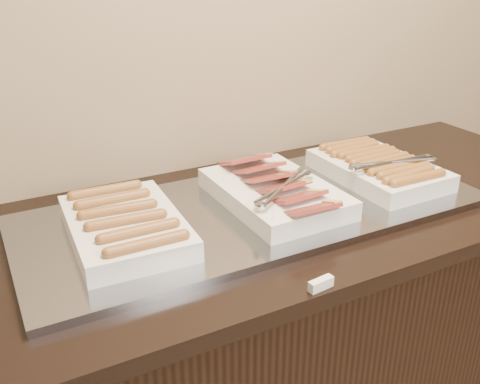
% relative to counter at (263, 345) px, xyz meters
% --- Properties ---
extents(counter, '(2.06, 0.76, 0.90)m').
position_rel_counter_xyz_m(counter, '(0.00, 0.00, 0.00)').
color(counter, black).
rests_on(counter, ground).
extents(warming_tray, '(1.20, 0.50, 0.02)m').
position_rel_counter_xyz_m(warming_tray, '(-0.03, 0.00, 0.46)').
color(warming_tray, gray).
rests_on(warming_tray, counter).
extents(dish_left, '(0.26, 0.38, 0.07)m').
position_rel_counter_xyz_m(dish_left, '(-0.38, 0.00, 0.50)').
color(dish_left, silver).
rests_on(dish_left, warming_tray).
extents(dish_center, '(0.27, 0.41, 0.09)m').
position_rel_counter_xyz_m(dish_center, '(0.02, -0.00, 0.50)').
color(dish_center, silver).
rests_on(dish_center, warming_tray).
extents(dish_right, '(0.27, 0.37, 0.08)m').
position_rel_counter_xyz_m(dish_right, '(0.37, -0.00, 0.50)').
color(dish_right, silver).
rests_on(dish_right, warming_tray).
extents(label_holder, '(0.06, 0.02, 0.02)m').
position_rel_counter_xyz_m(label_holder, '(-0.08, -0.36, 0.46)').
color(label_holder, silver).
rests_on(label_holder, counter).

